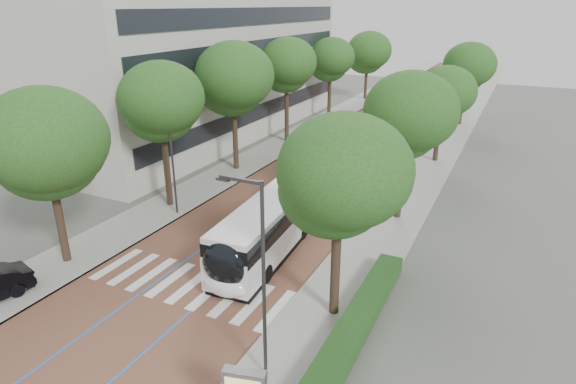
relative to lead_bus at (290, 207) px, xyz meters
name	(u,v)px	position (x,y,z in m)	size (l,w,h in m)	color
ground	(175,294)	(-2.03, -9.04, -1.63)	(160.00, 160.00, 0.00)	#51544C
road	(387,125)	(-2.03, 30.96, -1.62)	(11.00, 140.00, 0.02)	brown
sidewalk_left	(329,119)	(-9.53, 30.96, -1.57)	(4.00, 140.00, 0.12)	gray
sidewalk_right	(452,131)	(5.47, 30.96, -1.57)	(4.00, 140.00, 0.12)	gray
kerb_left	(343,120)	(-7.63, 30.96, -1.57)	(0.20, 140.00, 0.14)	gray
kerb_right	(435,130)	(3.57, 30.96, -1.57)	(0.20, 140.00, 0.14)	gray
zebra_crossing	(190,285)	(-1.83, -8.04, -1.60)	(10.55, 3.60, 0.01)	silver
lane_line_left	(374,124)	(-3.63, 30.96, -1.60)	(0.12, 126.00, 0.01)	blue
lane_line_right	(400,126)	(-0.43, 30.96, -1.60)	(0.12, 126.00, 0.01)	blue
office_building	(189,67)	(-21.50, 18.96, 5.37)	(18.11, 40.00, 14.00)	#9A978E
hedge	(348,338)	(7.07, -9.04, -1.11)	(1.20, 14.00, 0.80)	#173C14
streetlight_near	(259,267)	(4.59, -12.04, 3.19)	(1.82, 0.20, 8.00)	#323235
streetlight_far	(414,122)	(4.59, 12.96, 3.19)	(1.82, 0.20, 8.00)	#323235
lamp_post_left	(172,157)	(-8.13, -1.04, 2.49)	(0.14, 0.14, 8.00)	#323235
trees_left	(273,77)	(-9.53, 16.02, 5.40)	(6.48, 61.38, 10.27)	black
trees_right	(431,102)	(5.67, 13.31, 4.79)	(5.96, 47.81, 9.24)	black
lead_bus	(290,207)	(0.00, 0.00, 0.00)	(3.76, 18.52, 3.20)	black
bus_queued_0	(378,146)	(1.07, 16.11, 0.00)	(3.22, 12.52, 3.20)	silver
bus_queued_1	(405,117)	(0.47, 28.88, 0.00)	(3.08, 12.50, 3.20)	silver
bus_queued_2	(433,98)	(1.01, 42.50, 0.00)	(3.32, 12.53, 3.20)	silver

